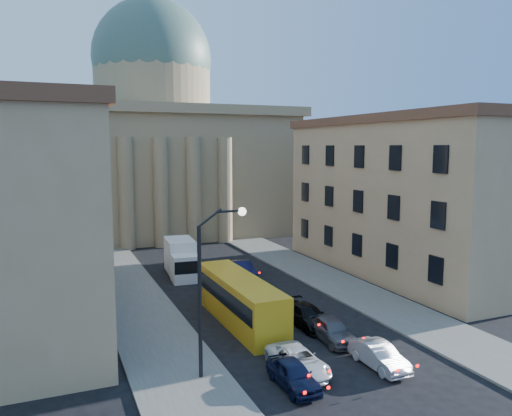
% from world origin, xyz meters
% --- Properties ---
extents(sidewalk_left, '(5.00, 60.00, 0.15)m').
position_xyz_m(sidewalk_left, '(-8.50, 18.00, 0.07)').
color(sidewalk_left, '#5C5954').
rests_on(sidewalk_left, ground).
extents(sidewalk_right, '(5.00, 60.00, 0.15)m').
position_xyz_m(sidewalk_right, '(8.50, 18.00, 0.07)').
color(sidewalk_right, '#5C5954').
rests_on(sidewalk_right, ground).
extents(church, '(68.02, 28.76, 36.60)m').
position_xyz_m(church, '(0.00, 55.47, 11.88)').
color(church, '#887754').
rests_on(church, ground).
extents(building_left, '(11.60, 26.60, 14.70)m').
position_xyz_m(building_left, '(-17.00, 22.00, 7.42)').
color(building_left, tan).
rests_on(building_left, ground).
extents(building_right, '(11.60, 26.60, 14.70)m').
position_xyz_m(building_right, '(17.00, 22.00, 7.42)').
color(building_right, tan).
rests_on(building_right, ground).
extents(street_lamp, '(2.62, 0.44, 8.83)m').
position_xyz_m(street_lamp, '(-6.97, 8.00, 5.29)').
color(street_lamp, black).
rests_on(street_lamp, ground).
extents(car_left_near, '(1.58, 3.92, 1.33)m').
position_xyz_m(car_left_near, '(-3.50, 5.42, 0.67)').
color(car_left_near, black).
rests_on(car_left_near, ground).
extents(car_right_near, '(1.43, 4.02, 1.32)m').
position_xyz_m(car_right_near, '(1.80, 5.63, 0.66)').
color(car_right_near, '#9C9DA3').
rests_on(car_right_near, ground).
extents(car_left_mid, '(2.14, 4.56, 1.26)m').
position_xyz_m(car_left_mid, '(-2.53, 6.81, 0.63)').
color(car_left_mid, white).
rests_on(car_left_mid, ground).
extents(car_right_mid, '(2.16, 4.90, 1.40)m').
position_xyz_m(car_right_mid, '(1.24, 12.68, 0.70)').
color(car_right_mid, black).
rests_on(car_right_mid, ground).
extents(car_right_far, '(1.98, 4.35, 1.45)m').
position_xyz_m(car_right_far, '(1.40, 9.78, 0.72)').
color(car_right_far, '#4E4E53').
rests_on(car_right_far, ground).
extents(car_right_distant, '(1.92, 4.71, 1.52)m').
position_xyz_m(car_right_distant, '(1.69, 25.72, 0.76)').
color(car_right_distant, black).
rests_on(car_right_distant, ground).
extents(city_bus, '(2.67, 11.03, 3.10)m').
position_xyz_m(city_bus, '(-2.67, 15.09, 1.67)').
color(city_bus, gold).
rests_on(city_bus, ground).
extents(box_truck, '(2.87, 6.22, 3.32)m').
position_xyz_m(box_truck, '(-3.25, 28.52, 1.57)').
color(box_truck, silver).
rests_on(box_truck, ground).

